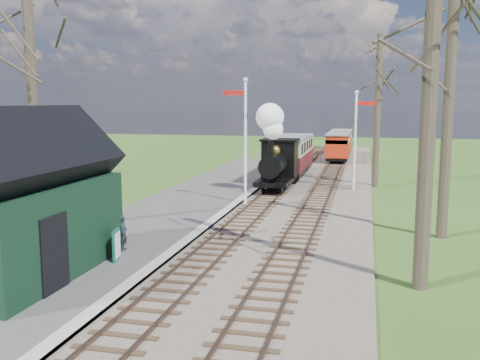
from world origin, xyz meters
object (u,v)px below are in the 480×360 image
object	(u,v)px
red_carriage_b	(341,142)
sign_board	(116,245)
station_shed	(25,203)
red_carriage_a	(338,146)
semaphore_near	(244,133)
semaphore_far	(357,133)
bench	(114,238)
person	(123,233)
locomotive	(276,153)
coach	(291,154)

from	to	relation	value
red_carriage_b	sign_board	world-z (taller)	red_carriage_b
station_shed	sign_board	xyz separation A→B (m)	(1.80, 1.88, -1.58)
red_carriage_a	red_carriage_b	bearing A→B (deg)	90.00
semaphore_near	semaphore_far	bearing A→B (deg)	49.40
red_carriage_a	bench	world-z (taller)	red_carriage_a
red_carriage_b	person	size ratio (longest dim) A/B	3.91
semaphore_near	red_carriage_a	world-z (taller)	semaphore_near
red_carriage_b	bench	bearing A→B (deg)	-99.42
station_shed	red_carriage_a	size ratio (longest dim) A/B	1.35
locomotive	red_carriage_a	size ratio (longest dim) A/B	1.04
person	red_carriage_a	bearing A→B (deg)	-23.04
semaphore_far	person	world-z (taller)	semaphore_far
semaphore_far	station_shed	bearing A→B (deg)	-115.72
semaphore_far	red_carriage_a	world-z (taller)	semaphore_far
sign_board	bench	size ratio (longest dim) A/B	0.72
coach	red_carriage_a	distance (m)	9.96
sign_board	semaphore_near	bearing A→B (deg)	80.33
station_shed	sign_board	world-z (taller)	station_shed
semaphore_far	locomotive	bearing A→B (deg)	-164.10
locomotive	station_shed	bearing A→B (deg)	-104.35
red_carriage_b	red_carriage_a	bearing A→B (deg)	-90.00
semaphore_far	locomotive	world-z (taller)	semaphore_far
semaphore_near	sign_board	xyz separation A→B (m)	(-1.73, -10.12, -2.93)
semaphore_near	red_carriage_b	bearing A→B (deg)	82.60
coach	sign_board	distance (m)	21.11
station_shed	locomotive	distance (m)	17.29
red_carriage_b	bench	size ratio (longest dim) A/B	3.45
red_carriage_b	person	bearing A→B (deg)	-98.76
semaphore_far	bench	xyz separation A→B (m)	(-7.56, -14.92, -2.80)
semaphore_near	bench	bearing A→B (deg)	-105.16
semaphore_near	red_carriage_b	distance (m)	26.25
sign_board	bench	xyz separation A→B (m)	(-0.69, 1.20, -0.14)
semaphore_far	coach	size ratio (longest dim) A/B	0.74
bench	person	size ratio (longest dim) A/B	1.13
semaphore_near	locomotive	size ratio (longest dim) A/B	1.29
red_carriage_a	sign_board	bearing A→B (deg)	-99.47
station_shed	coach	xyz separation A→B (m)	(4.30, 22.82, -0.65)
red_carriage_a	person	world-z (taller)	red_carriage_a
coach	semaphore_far	bearing A→B (deg)	-47.77
sign_board	coach	bearing A→B (deg)	83.21
coach	sign_board	world-z (taller)	coach
sign_board	locomotive	bearing A→B (deg)	80.53
semaphore_near	red_carriage_b	size ratio (longest dim) A/B	1.34
station_shed	bench	distance (m)	3.70
semaphore_far	semaphore_near	bearing A→B (deg)	-130.60
red_carriage_a	bench	xyz separation A→B (m)	(-5.79, -29.35, -0.83)
station_shed	red_carriage_a	xyz separation A→B (m)	(6.90, 32.43, -0.88)
red_carriage_a	bench	size ratio (longest dim) A/B	3.45
red_carriage_b	semaphore_near	bearing A→B (deg)	-97.40
red_carriage_a	semaphore_far	bearing A→B (deg)	-82.99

